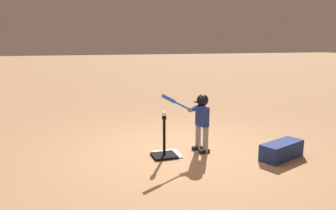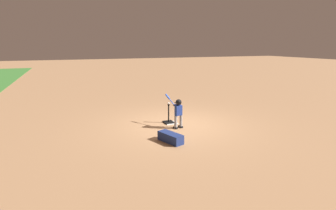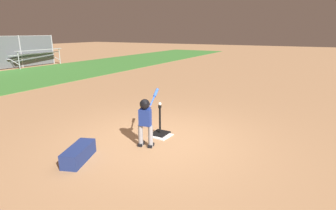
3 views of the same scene
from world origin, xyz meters
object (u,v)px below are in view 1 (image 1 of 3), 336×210
object	(u,v)px
batter_child	(201,116)
equipment_bag	(282,150)
batting_tee	(164,151)
baseball	(164,114)

from	to	relation	value
batter_child	equipment_bag	xyz separation A→B (m)	(-1.17, 0.74, -0.51)
batting_tee	equipment_bag	size ratio (longest dim) A/B	0.85
equipment_bag	baseball	bearing A→B (deg)	-40.45
batting_tee	batter_child	xyz separation A→B (m)	(-0.69, -0.07, 0.55)
batter_child	equipment_bag	distance (m)	1.48
batting_tee	batter_child	bearing A→B (deg)	-174.14
batting_tee	equipment_bag	distance (m)	1.98
batting_tee	equipment_bag	world-z (taller)	batting_tee
batter_child	equipment_bag	size ratio (longest dim) A/B	1.31
batter_child	baseball	xyz separation A→B (m)	(0.69, 0.07, 0.09)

